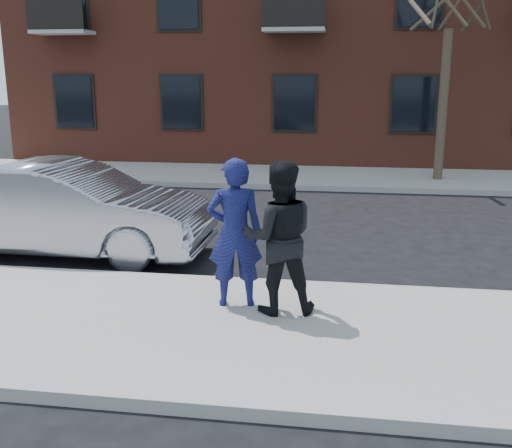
# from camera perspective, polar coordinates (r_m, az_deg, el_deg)

# --- Properties ---
(ground) EXTENTS (100.00, 100.00, 0.00)m
(ground) POSITION_cam_1_polar(r_m,az_deg,el_deg) (7.81, -5.59, -9.86)
(ground) COLOR black
(ground) RESTS_ON ground
(near_sidewalk) EXTENTS (50.00, 3.50, 0.15)m
(near_sidewalk) POSITION_cam_1_polar(r_m,az_deg,el_deg) (7.56, -6.06, -10.10)
(near_sidewalk) COLOR #97958F
(near_sidewalk) RESTS_ON ground
(near_curb) EXTENTS (50.00, 0.10, 0.15)m
(near_curb) POSITION_cam_1_polar(r_m,az_deg,el_deg) (9.18, -3.27, -5.55)
(near_curb) COLOR #999691
(near_curb) RESTS_ON ground
(far_sidewalk) EXTENTS (50.00, 3.50, 0.15)m
(far_sidewalk) POSITION_cam_1_polar(r_m,az_deg,el_deg) (18.51, 2.81, 4.57)
(far_sidewalk) COLOR #97958F
(far_sidewalk) RESTS_ON ground
(far_curb) EXTENTS (50.00, 0.10, 0.15)m
(far_curb) POSITION_cam_1_polar(r_m,az_deg,el_deg) (16.74, 2.19, 3.54)
(far_curb) COLOR #999691
(far_curb) RESTS_ON ground
(silver_sedan) EXTENTS (5.08, 1.88, 1.66)m
(silver_sedan) POSITION_cam_1_polar(r_m,az_deg,el_deg) (11.09, -17.50, 1.34)
(silver_sedan) COLOR #999BA3
(silver_sedan) RESTS_ON ground
(man_hoodie) EXTENTS (0.81, 0.62, 1.99)m
(man_hoodie) POSITION_cam_1_polar(r_m,az_deg,el_deg) (7.84, -2.02, -0.84)
(man_hoodie) COLOR navy
(man_hoodie) RESTS_ON near_sidewalk
(man_peacoat) EXTENTS (1.09, 0.93, 1.98)m
(man_peacoat) POSITION_cam_1_polar(r_m,az_deg,el_deg) (7.61, 2.21, -1.32)
(man_peacoat) COLOR black
(man_peacoat) RESTS_ON near_sidewalk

